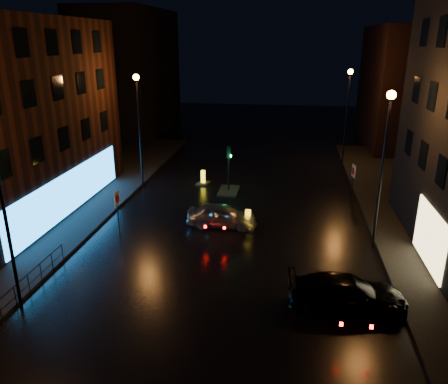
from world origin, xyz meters
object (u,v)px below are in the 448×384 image
at_px(bollard_near, 248,224).
at_px(road_sign_left, 117,202).
at_px(silver_hatchback, 222,215).
at_px(dark_sedan, 347,293).
at_px(road_sign_right, 353,174).
at_px(bollard_far, 203,181).
at_px(traffic_signal, 229,185).

height_order(bollard_near, road_sign_left, road_sign_left).
xyz_separation_m(silver_hatchback, dark_sedan, (6.47, -7.65, 0.02)).
distance_m(silver_hatchback, road_sign_right, 10.09).
distance_m(silver_hatchback, bollard_near, 1.65).
relative_size(silver_hatchback, road_sign_right, 1.58).
bearing_deg(silver_hatchback, dark_sedan, -139.77).
distance_m(bollard_far, road_sign_right, 11.29).
relative_size(silver_hatchback, bollard_far, 2.93).
xyz_separation_m(dark_sedan, bollard_near, (-4.88, 7.64, -0.46)).
relative_size(traffic_signal, bollard_far, 2.47).
bearing_deg(dark_sedan, road_sign_left, 61.00).
distance_m(dark_sedan, road_sign_right, 13.47).
height_order(traffic_signal, bollard_far, traffic_signal).
bearing_deg(bollard_near, silver_hatchback, -172.66).
bearing_deg(road_sign_left, bollard_far, 73.10).
bearing_deg(road_sign_right, silver_hatchback, 23.85).
bearing_deg(bollard_far, dark_sedan, -47.48).
height_order(silver_hatchback, road_sign_left, road_sign_left).
xyz_separation_m(traffic_signal, bollard_near, (2.04, -6.36, -0.25)).
distance_m(bollard_near, road_sign_left, 7.74).
relative_size(traffic_signal, silver_hatchback, 0.84).
xyz_separation_m(bollard_near, road_sign_left, (-7.34, -1.84, 1.66)).
xyz_separation_m(silver_hatchback, bollard_near, (1.59, -0.00, -0.45)).
distance_m(road_sign_left, road_sign_right, 15.89).
bearing_deg(traffic_signal, dark_sedan, -63.70).
relative_size(silver_hatchback, road_sign_left, 1.61).
relative_size(dark_sedan, road_sign_left, 1.93).
relative_size(silver_hatchback, bollard_near, 2.92).
bearing_deg(dark_sedan, traffic_signal, 22.72).
height_order(silver_hatchback, dark_sedan, dark_sedan).
height_order(traffic_signal, dark_sedan, traffic_signal).
relative_size(traffic_signal, road_sign_left, 1.36).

